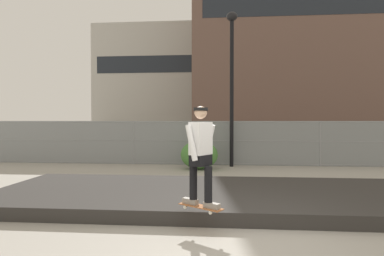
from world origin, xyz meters
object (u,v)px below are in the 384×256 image
at_px(parked_car_mid, 227,140).
at_px(skater, 201,150).
at_px(parked_car_near, 122,140).
at_px(skateboard, 201,207).
at_px(street_lamp, 232,70).
at_px(shrub_left, 199,155).

bearing_deg(parked_car_mid, skater, -93.67).
distance_m(parked_car_near, parked_car_mid, 5.61).
bearing_deg(skateboard, parked_car_near, 113.36).
xyz_separation_m(skater, parked_car_near, (-4.87, 11.27, -0.53)).
bearing_deg(skateboard, parked_car_mid, 86.33).
bearing_deg(parked_car_mid, skateboard, -93.67).
bearing_deg(street_lamp, parked_car_mid, 91.37).
relative_size(skater, street_lamp, 0.27).
relative_size(skater, parked_car_near, 0.36).
relative_size(skateboard, street_lamp, 0.12).
bearing_deg(parked_car_near, shrub_left, -45.14).
bearing_deg(skateboard, street_lamp, 83.77).
bearing_deg(skateboard, skater, 0.00).
relative_size(parked_car_near, parked_car_mid, 1.03).
bearing_deg(street_lamp, skateboard, -96.23).
height_order(skateboard, street_lamp, street_lamp).
xyz_separation_m(skater, parked_car_mid, (0.74, 11.50, -0.53)).
bearing_deg(skater, street_lamp, 83.77).
bearing_deg(parked_car_near, street_lamp, -32.67).
relative_size(street_lamp, parked_car_near, 1.37).
xyz_separation_m(skateboard, skater, (0.00, 0.00, 0.94)).
relative_size(skateboard, shrub_left, 0.54).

